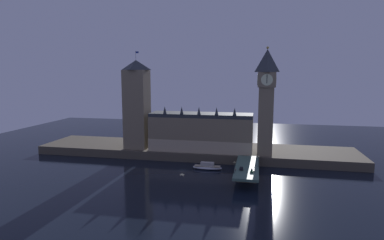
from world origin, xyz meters
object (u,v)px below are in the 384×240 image
object	(u,v)px
car_southbound_lead	(252,170)
pedestrian_near_rail	(235,170)
victoria_tower	(137,104)
boat_upstream	(207,167)
clock_tower	(266,99)
street_lamp_near	(234,166)
car_northbound_trail	(241,169)
street_lamp_mid	(258,160)

from	to	relation	value
car_southbound_lead	pedestrian_near_rail	size ratio (longest dim) A/B	2.44
victoria_tower	boat_upstream	bearing A→B (deg)	-24.13
victoria_tower	boat_upstream	xyz separation A→B (m)	(53.09, -23.79, -34.44)
victoria_tower	clock_tower	bearing A→B (deg)	-1.99
street_lamp_near	boat_upstream	xyz separation A→B (m)	(-17.80, 25.02, -8.77)
clock_tower	car_southbound_lead	xyz separation A→B (m)	(-6.97, -41.18, -34.31)
victoria_tower	street_lamp_near	distance (m)	89.82
pedestrian_near_rail	street_lamp_near	world-z (taller)	street_lamp_near
car_southbound_lead	boat_upstream	bearing A→B (deg)	142.51
victoria_tower	street_lamp_near	world-z (taller)	victoria_tower
car_northbound_trail	pedestrian_near_rail	world-z (taller)	pedestrian_near_rail
car_southbound_lead	clock_tower	bearing A→B (deg)	80.39
car_northbound_trail	car_southbound_lead	xyz separation A→B (m)	(5.60, -2.16, 0.01)
street_lamp_mid	car_southbound_lead	bearing A→B (deg)	-107.57
car_northbound_trail	boat_upstream	world-z (taller)	car_northbound_trail
clock_tower	car_northbound_trail	size ratio (longest dim) A/B	17.71
car_northbound_trail	victoria_tower	bearing A→B (deg)	150.44
victoria_tower	car_southbound_lead	distance (m)	95.59
clock_tower	car_northbound_trail	bearing A→B (deg)	-107.86
victoria_tower	street_lamp_near	xyz separation A→B (m)	(70.89, -48.81, -25.67)
clock_tower	pedestrian_near_rail	size ratio (longest dim) A/B	38.92
pedestrian_near_rail	clock_tower	bearing A→B (deg)	70.15
car_northbound_trail	pedestrian_near_rail	distance (m)	4.54
victoria_tower	pedestrian_near_rail	world-z (taller)	victoria_tower
street_lamp_mid	car_northbound_trail	bearing A→B (deg)	-137.93
victoria_tower	car_northbound_trail	bearing A→B (deg)	-29.56
boat_upstream	pedestrian_near_rail	bearing A→B (deg)	-50.16
street_lamp_near	street_lamp_mid	xyz separation A→B (m)	(12.00, 14.72, -0.10)
pedestrian_near_rail	boat_upstream	world-z (taller)	pedestrian_near_rail
car_northbound_trail	street_lamp_mid	bearing A→B (deg)	42.07
victoria_tower	pedestrian_near_rail	size ratio (longest dim) A/B	38.18
street_lamp_mid	boat_upstream	bearing A→B (deg)	160.94
pedestrian_near_rail	street_lamp_mid	size ratio (longest dim) A/B	0.29
car_southbound_lead	pedestrian_near_rail	distance (m)	8.52
car_southbound_lead	pedestrian_near_rail	xyz separation A→B (m)	(-8.40, -1.41, 0.20)
pedestrian_near_rail	street_lamp_near	bearing A→B (deg)	-97.11
street_lamp_mid	boat_upstream	world-z (taller)	street_lamp_mid
car_northbound_trail	street_lamp_mid	xyz separation A→B (m)	(8.80, 7.95, 3.11)
clock_tower	car_northbound_trail	xyz separation A→B (m)	(-12.58, -39.02, -34.32)
street_lamp_near	clock_tower	bearing A→B (deg)	70.99
victoria_tower	street_lamp_mid	bearing A→B (deg)	-22.35
clock_tower	street_lamp_mid	world-z (taller)	clock_tower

